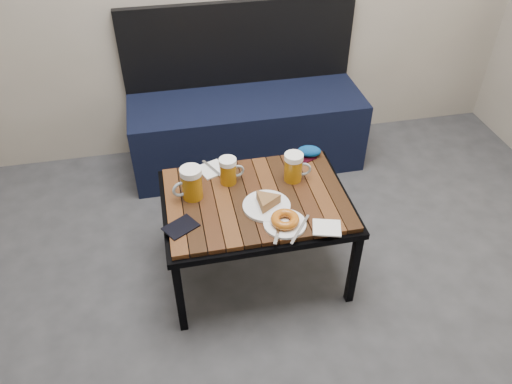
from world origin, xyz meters
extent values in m
cube|color=black|center=(0.23, 1.74, 0.23)|extent=(1.40, 0.50, 0.45)
cube|color=black|center=(0.23, 1.97, 0.70)|extent=(1.40, 0.05, 0.50)
cube|color=black|center=(-0.29, 0.54, 0.21)|extent=(0.04, 0.03, 0.42)
cube|color=black|center=(0.49, 0.54, 0.21)|extent=(0.04, 0.03, 0.42)
cube|color=black|center=(-0.29, 1.10, 0.21)|extent=(0.04, 0.04, 0.42)
cube|color=black|center=(0.49, 1.10, 0.21)|extent=(0.04, 0.04, 0.42)
cube|color=black|center=(0.10, 0.82, 0.43)|extent=(0.84, 0.62, 0.03)
cube|color=#3A1B0D|center=(0.10, 0.82, 0.46)|extent=(0.80, 0.58, 0.02)
cylinder|color=#9D640C|center=(-0.17, 0.88, 0.53)|extent=(0.11, 0.11, 0.13)
cylinder|color=white|center=(-0.17, 0.88, 0.61)|extent=(0.10, 0.10, 0.03)
torus|color=#8C999E|center=(-0.23, 0.86, 0.53)|extent=(0.08, 0.03, 0.08)
cylinder|color=#9D640C|center=(0.00, 0.95, 0.52)|extent=(0.09, 0.09, 0.10)
cylinder|color=white|center=(0.00, 0.95, 0.59)|extent=(0.08, 0.08, 0.02)
torus|color=#8C999E|center=(0.04, 0.96, 0.52)|extent=(0.07, 0.02, 0.06)
cylinder|color=#9D640C|center=(0.29, 0.91, 0.53)|extent=(0.10, 0.10, 0.11)
cylinder|color=white|center=(0.29, 0.91, 0.60)|extent=(0.09, 0.09, 0.03)
torus|color=#8C999E|center=(0.34, 0.90, 0.53)|extent=(0.07, 0.02, 0.07)
cylinder|color=white|center=(0.13, 0.74, 0.48)|extent=(0.21, 0.21, 0.01)
cylinder|color=white|center=(0.18, 0.62, 0.48)|extent=(0.18, 0.18, 0.01)
torus|color=#944E0D|center=(0.18, 0.62, 0.50)|extent=(0.12, 0.12, 0.04)
cube|color=#A5A8AD|center=(0.23, 0.56, 0.49)|extent=(0.12, 0.16, 0.00)
cube|color=#A5A8AD|center=(0.14, 0.56, 0.49)|extent=(0.07, 0.13, 0.00)
cube|color=white|center=(-0.06, 1.06, 0.48)|extent=(0.15, 0.15, 0.01)
cube|color=#A5A8AD|center=(-0.06, 1.06, 0.48)|extent=(0.08, 0.15, 0.00)
cube|color=white|center=(0.35, 0.56, 0.48)|extent=(0.14, 0.13, 0.01)
cube|color=black|center=(-0.25, 0.69, 0.48)|extent=(0.16, 0.15, 0.01)
cube|color=black|center=(0.39, 1.08, 0.47)|extent=(0.13, 0.14, 0.01)
ellipsoid|color=navy|center=(0.42, 1.08, 0.50)|extent=(0.13, 0.10, 0.05)
camera|label=1|loc=(-0.25, -0.85, 1.90)|focal=35.00mm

